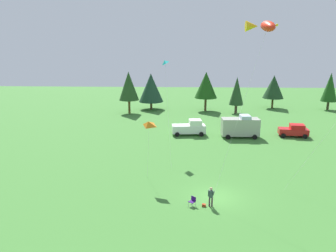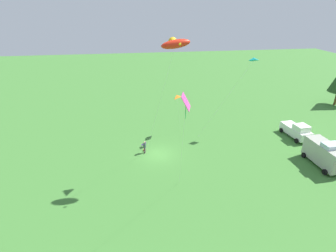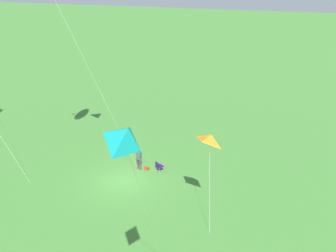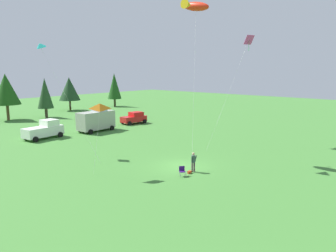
% 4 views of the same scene
% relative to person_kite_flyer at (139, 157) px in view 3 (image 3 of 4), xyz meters
% --- Properties ---
extents(ground_plane, '(160.00, 160.00, 0.00)m').
position_rel_person_kite_flyer_xyz_m(ground_plane, '(0.65, 1.80, -1.02)').
color(ground_plane, '#3D7830').
extents(person_kite_flyer, '(0.56, 0.43, 1.74)m').
position_rel_person_kite_flyer_xyz_m(person_kite_flyer, '(0.00, 0.00, 0.00)').
color(person_kite_flyer, '#4D3343').
rests_on(person_kite_flyer, ground).
extents(folding_chair, '(0.68, 0.68, 0.82)m').
position_rel_person_kite_flyer_xyz_m(folding_chair, '(-1.53, 0.03, -0.53)').
color(folding_chair, '#321160').
rests_on(folding_chair, ground).
extents(backpack_on_grass, '(0.35, 0.26, 0.22)m').
position_rel_person_kite_flyer_xyz_m(backpack_on_grass, '(-0.57, -0.03, -0.91)').
color(backpack_on_grass, '#9E3116').
rests_on(backpack_on_grass, ground).
extents(kite_delta_orange, '(1.65, 1.63, 6.23)m').
position_rel_person_kite_flyer_xyz_m(kite_delta_orange, '(-5.75, 5.30, 4.83)').
color(kite_delta_orange, orange).
rests_on(kite_delta_orange, ground).
extents(kite_delta_teal, '(1.65, 8.48, 11.58)m').
position_rel_person_kite_flyer_xyz_m(kite_delta_teal, '(-4.77, 16.16, 10.18)').
color(kite_delta_teal, '#0F8F8A').
rests_on(kite_delta_teal, ground).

